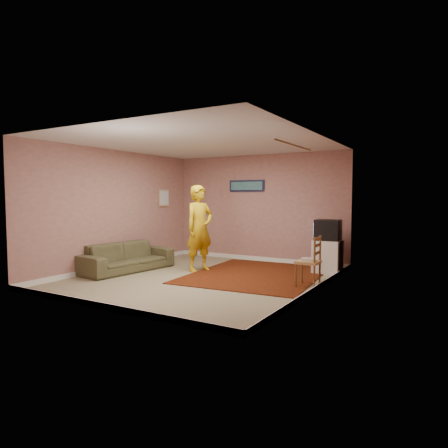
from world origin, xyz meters
The scene contains 26 objects.
ground centered at (0.00, 0.00, 0.00)m, with size 5.00×5.00×0.00m, color gray.
wall_back centered at (0.00, 2.50, 1.30)m, with size 4.50×0.02×2.60m, color tan.
wall_front centered at (0.00, -2.50, 1.30)m, with size 4.50×0.02×2.60m, color tan.
wall_left centered at (-2.25, 0.00, 1.30)m, with size 0.02×5.00×2.60m, color tan.
wall_right centered at (2.25, 0.00, 1.30)m, with size 0.02×5.00×2.60m, color tan.
ceiling centered at (0.00, 0.00, 2.60)m, with size 4.50×5.00×0.02m, color silver.
baseboard_back centered at (0.00, 2.49, 0.05)m, with size 4.50×0.02×0.10m, color white.
baseboard_front centered at (0.00, -2.49, 0.05)m, with size 4.50×0.02×0.10m, color white.
baseboard_left centered at (-2.24, 0.00, 0.05)m, with size 0.02×5.00×0.10m, color white.
baseboard_right centered at (2.24, 0.00, 0.05)m, with size 0.02×5.00×0.10m, color white.
window centered at (2.24, -0.90, 1.45)m, with size 0.01×1.10×1.50m, color black.
curtain_sheer centered at (2.23, -1.05, 1.25)m, with size 0.01×0.75×2.10m, color silver.
curtain_floral centered at (2.21, -0.35, 1.25)m, with size 0.01×0.35×2.10m, color white.
curtain_rod centered at (2.20, -0.90, 2.32)m, with size 0.02×0.02×1.40m, color brown.
picture_back centered at (-0.30, 2.47, 1.85)m, with size 0.95×0.04×0.28m.
picture_left centered at (-2.22, 1.60, 1.55)m, with size 0.04×0.38×0.42m.
area_rug centered at (0.76, 0.86, 0.01)m, with size 2.46×3.08×0.02m, color black.
tv_cabinet centered at (1.95, 1.77, 0.34)m, with size 0.54×0.49×0.69m, color silver.
crt_tv centered at (1.94, 1.77, 0.90)m, with size 0.52×0.47×0.43m.
chair_a centered at (1.85, 1.91, 0.54)m, with size 0.46×0.45×0.48m.
dvd_player centered at (1.85, 1.91, 0.48)m, with size 0.38×0.27×0.07m, color #AEADB2.
blue_throw centered at (1.85, 2.10, 0.71)m, with size 0.42×0.05×0.44m, color #8DA7E7.
chair_b centered at (2.00, 0.37, 0.55)m, with size 0.40×0.42×0.49m.
game_console centered at (2.00, 0.37, 0.48)m, with size 0.23×0.17×0.05m, color silver.
sofa centered at (-1.80, -0.17, 0.30)m, with size 2.06×0.80×0.60m, color brown.
person centered at (-0.47, 0.63, 0.91)m, with size 0.67×0.44×1.82m, color gold.
Camera 1 is at (4.25, -6.38, 1.59)m, focal length 32.00 mm.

